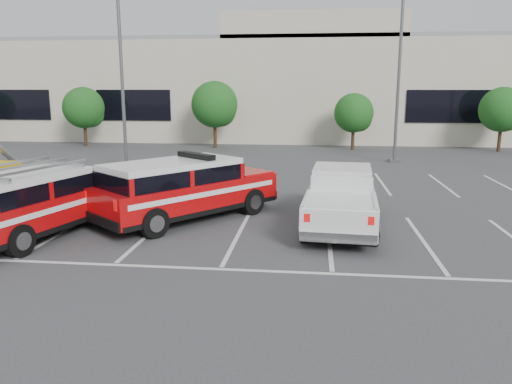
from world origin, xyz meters
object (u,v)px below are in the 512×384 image
at_px(tree_mid_left, 216,106).
at_px(light_pole_left, 122,72).
at_px(tree_mid_right, 355,114).
at_px(fire_chief_suv, 184,193).
at_px(convention_building, 292,84).
at_px(light_pole_mid, 399,73).
at_px(white_pickup, 341,203).
at_px(tree_right, 503,111).
at_px(ladder_suv, 38,207).
at_px(tree_left, 85,109).

bearing_deg(tree_mid_left, light_pole_left, -107.10).
bearing_deg(tree_mid_right, light_pole_left, -142.50).
bearing_deg(fire_chief_suv, convention_building, 125.09).
xyz_separation_m(light_pole_mid, white_pickup, (-3.90, -14.45, -4.46)).
relative_size(tree_right, ladder_suv, 0.74).
xyz_separation_m(fire_chief_suv, white_pickup, (5.14, -0.09, -0.17)).
bearing_deg(white_pickup, tree_right, 63.86).
height_order(convention_building, tree_mid_right, convention_building).
height_order(white_pickup, ladder_suv, ladder_suv).
bearing_deg(convention_building, light_pole_mid, -66.74).
xyz_separation_m(tree_mid_left, light_pole_left, (-3.09, -10.05, 2.14)).
bearing_deg(tree_mid_right, tree_left, 180.00).
relative_size(tree_right, white_pickup, 0.72).
relative_size(tree_left, light_pole_mid, 0.43).
height_order(tree_mid_left, white_pickup, tree_mid_left).
xyz_separation_m(convention_building, ladder_suv, (-6.08, -32.49, -3.84)).
bearing_deg(tree_mid_right, fire_chief_suv, -109.26).
bearing_deg(fire_chief_suv, tree_mid_right, 110.03).
relative_size(tree_mid_right, ladder_suv, 0.67).
distance_m(tree_mid_right, ladder_suv, 25.25).
height_order(tree_right, light_pole_mid, light_pole_mid).
bearing_deg(fire_chief_suv, tree_mid_left, 137.30).
height_order(tree_left, white_pickup, tree_left).
distance_m(convention_building, light_pole_left, 21.49).
bearing_deg(ladder_suv, tree_right, 63.38).
xyz_separation_m(tree_mid_right, fire_chief_suv, (-7.13, -20.40, -1.60)).
bearing_deg(ladder_suv, tree_mid_left, 103.68).
height_order(tree_mid_left, tree_right, tree_mid_left).
xyz_separation_m(convention_building, tree_mid_right, (4.91, -9.82, -2.22)).
xyz_separation_m(convention_building, tree_mid_left, (-5.09, -9.82, -1.68)).
distance_m(light_pole_mid, fire_chief_suv, 17.50).
bearing_deg(convention_building, tree_mid_right, -63.43).
xyz_separation_m(tree_mid_right, light_pole_mid, (1.91, -6.05, 2.68)).
bearing_deg(white_pickup, light_pole_mid, 79.09).
distance_m(light_pole_left, fire_chief_suv, 12.70).
bearing_deg(light_pole_mid, tree_mid_right, 107.52).
bearing_deg(tree_left, white_pickup, -48.69).
xyz_separation_m(convention_building, light_pole_left, (-8.18, -19.86, 0.47)).
xyz_separation_m(tree_mid_left, light_pole_mid, (11.91, -6.05, 2.14)).
bearing_deg(ladder_suv, light_pole_mid, 68.38).
relative_size(light_pole_left, white_pickup, 1.68).
height_order(tree_left, tree_mid_right, tree_left).
xyz_separation_m(tree_mid_left, tree_right, (20.00, -0.00, -0.27)).
height_order(tree_right, fire_chief_suv, tree_right).
bearing_deg(white_pickup, convention_building, 99.69).
bearing_deg(white_pickup, light_pole_left, 140.92).
distance_m(light_pole_mid, ladder_suv, 21.48).
height_order(tree_left, ladder_suv, tree_left).
distance_m(tree_mid_left, light_pole_mid, 13.53).
bearing_deg(ladder_suv, tree_mid_right, 80.32).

